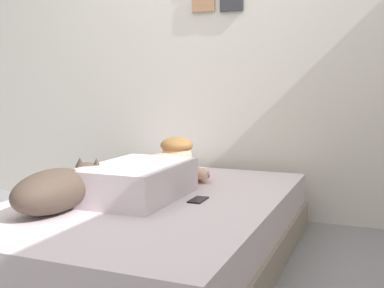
{
  "coord_description": "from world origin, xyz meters",
  "views": [
    {
      "loc": [
        1.11,
        -1.92,
        0.92
      ],
      "look_at": [
        0.12,
        0.54,
        0.61
      ],
      "focal_mm": 43.85,
      "sensor_mm": 36.0,
      "label": 1
    }
  ],
  "objects": [
    {
      "name": "dog",
      "position": [
        -0.26,
        -0.18,
        0.46
      ],
      "size": [
        0.26,
        0.57,
        0.21
      ],
      "color": "#4C3D33",
      "rests_on": "bed"
    },
    {
      "name": "cell_phone",
      "position": [
        0.27,
        0.24,
        0.36
      ],
      "size": [
        0.07,
        0.14,
        0.01
      ],
      "primitive_type": "cube",
      "color": "black",
      "rests_on": "bed"
    },
    {
      "name": "bed",
      "position": [
        0.02,
        0.24,
        0.18
      ],
      "size": [
        1.33,
        1.99,
        0.36
      ],
      "color": "gray",
      "rests_on": "ground"
    },
    {
      "name": "ground_plane",
      "position": [
        0.0,
        0.0,
        0.0
      ],
      "size": [
        12.5,
        12.5,
        0.0
      ],
      "primitive_type": "plane",
      "color": "gray"
    },
    {
      "name": "coffee_cup",
      "position": [
        0.08,
        0.73,
        0.4
      ],
      "size": [
        0.12,
        0.09,
        0.07
      ],
      "color": "#D84C47",
      "rests_on": "bed"
    },
    {
      "name": "pillow",
      "position": [
        -0.21,
        0.79,
        0.41
      ],
      "size": [
        0.52,
        0.32,
        0.11
      ],
      "primitive_type": "ellipsoid",
      "color": "silver",
      "rests_on": "bed"
    },
    {
      "name": "person_lying",
      "position": [
        -0.04,
        0.32,
        0.46
      ],
      "size": [
        0.43,
        0.92,
        0.27
      ],
      "color": "silver",
      "rests_on": "bed"
    },
    {
      "name": "back_wall",
      "position": [
        0.0,
        1.38,
        1.25
      ],
      "size": [
        4.25,
        0.12,
        2.5
      ],
      "color": "silver",
      "rests_on": "ground"
    }
  ]
}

